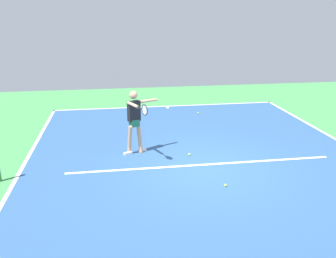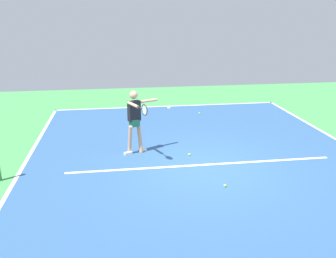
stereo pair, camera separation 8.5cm
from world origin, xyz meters
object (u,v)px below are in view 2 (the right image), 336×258
tennis_ball_near_player (225,186)px  tennis_ball_far_corner (189,155)px  tennis_ball_centre_court (199,113)px  tennis_player (135,118)px

tennis_ball_near_player → tennis_ball_far_corner: same height
tennis_ball_centre_court → tennis_ball_near_player: size_ratio=1.00×
tennis_ball_near_player → tennis_ball_far_corner: bearing=-77.7°
tennis_ball_centre_court → tennis_ball_near_player: 6.31m
tennis_player → tennis_ball_centre_court: 4.84m
tennis_player → tennis_ball_far_corner: tennis_player is taller
tennis_player → tennis_ball_far_corner: 1.86m
tennis_player → tennis_ball_near_player: (-1.92, 2.42, -1.04)m
tennis_player → tennis_ball_centre_court: (-2.76, -3.84, -1.04)m
tennis_ball_near_player → tennis_ball_far_corner: (0.44, -2.00, 0.00)m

